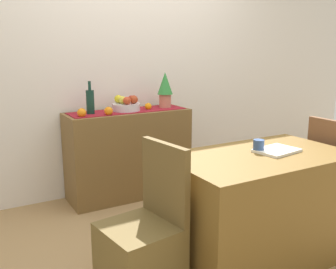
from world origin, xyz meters
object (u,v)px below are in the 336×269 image
Objects in this scene: fruit_bowl at (126,107)px; chair_near_window at (142,255)px; dining_table at (258,207)px; coffee_cup at (259,146)px; wine_bottle at (90,102)px; sideboard_console at (129,154)px; open_book at (277,150)px; potted_plant at (165,88)px.

fruit_bowl is 0.29× the size of chair_near_window.
coffee_cup is (0.03, 0.05, 0.41)m from dining_table.
wine_bottle reaches higher than fruit_bowl.
sideboard_console is 13.89× the size of coffee_cup.
wine_bottle is at bearing 180.00° from sideboard_console.
potted_plant is at bearing 82.39° from open_book.
open_book is (0.02, -1.49, -0.28)m from potted_plant.
sideboard_console is at bearing 100.75° from dining_table.
sideboard_console is 3.33× the size of potted_plant.
wine_bottle is 3.51× the size of coffee_cup.
coffee_cup is (-0.11, 0.06, 0.03)m from open_book.
potted_plant is at bearing 0.00° from fruit_bowl.
wine_bottle is 1.72m from dining_table.
open_book is at bearing -73.67° from fruit_bowl.
wine_bottle is 1.65m from chair_near_window.
fruit_bowl is 0.75× the size of potted_plant.
sideboard_console is 3.95× the size of wine_bottle.
potted_plant reaches higher than sideboard_console.
dining_table is at bearing -118.15° from coffee_cup.
chair_near_window is (-0.22, -1.48, -0.69)m from wine_bottle.
dining_table is 0.42m from coffee_cup.
fruit_bowl reaches higher than open_book.
coffee_cup is (0.33, -1.44, -0.09)m from fruit_bowl.
wine_bottle reaches higher than dining_table.
potted_plant is 0.39× the size of chair_near_window.
sideboard_console is 1.59m from open_book.
dining_table is (0.64, -1.49, -0.58)m from wine_bottle.
potted_plant is at bearing 56.40° from chair_near_window.
potted_plant is at bearing 86.22° from coffee_cup.
open_book reaches higher than dining_table.
wine_bottle is (-0.36, 0.00, 0.53)m from sideboard_console.
sideboard_console is at bearing 0.00° from fruit_bowl.
fruit_bowl reaches higher than coffee_cup.
wine_bottle is 1.06× the size of open_book.
dining_table is 1.34× the size of chair_near_window.
wine_bottle is at bearing 115.01° from coffee_cup.
wine_bottle is at bearing 180.00° from potted_plant.
dining_table is 0.40m from open_book.
sideboard_console is 1.51m from coffee_cup.
potted_plant reaches higher than dining_table.
fruit_bowl is at bearing 180.00° from potted_plant.
coffee_cup is 0.09× the size of chair_near_window.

